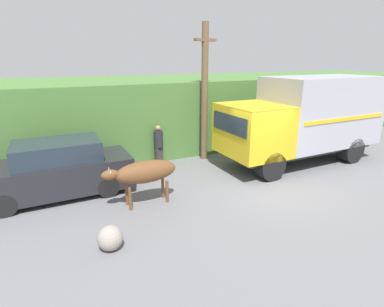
# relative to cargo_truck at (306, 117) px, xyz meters

# --- Properties ---
(ground_plane) EXTENTS (60.00, 60.00, 0.00)m
(ground_plane) POSITION_rel_cargo_truck_xyz_m (-3.19, -1.32, -1.87)
(ground_plane) COLOR slate
(hillside_embankment) EXTENTS (32.00, 6.73, 3.20)m
(hillside_embankment) POSITION_rel_cargo_truck_xyz_m (-3.19, 5.93, -0.27)
(hillside_embankment) COLOR #4C7A38
(hillside_embankment) RESTS_ON ground_plane
(building_backdrop) EXTENTS (6.10, 2.70, 3.13)m
(building_backdrop) POSITION_rel_cargo_truck_xyz_m (-7.13, 4.13, -0.29)
(building_backdrop) COLOR #C6B793
(building_backdrop) RESTS_ON ground_plane
(cargo_truck) EXTENTS (6.88, 2.46, 3.45)m
(cargo_truck) POSITION_rel_cargo_truck_xyz_m (0.00, 0.00, 0.00)
(cargo_truck) COLOR #2D2D2D
(cargo_truck) RESTS_ON ground_plane
(brown_cow) EXTENTS (2.18, 0.65, 1.34)m
(brown_cow) POSITION_rel_cargo_truck_xyz_m (-7.08, -0.80, -0.87)
(brown_cow) COLOR brown
(brown_cow) RESTS_ON ground_plane
(parked_suv) EXTENTS (4.48, 1.76, 1.76)m
(parked_suv) POSITION_rel_cargo_truck_xyz_m (-9.33, 0.94, -1.03)
(parked_suv) COLOR #232328
(parked_suv) RESTS_ON ground_plane
(pedestrian_on_hill) EXTENTS (0.44, 0.44, 1.62)m
(pedestrian_on_hill) POSITION_rel_cargo_truck_xyz_m (-5.50, 2.30, -0.99)
(pedestrian_on_hill) COLOR #38332D
(pedestrian_on_hill) RESTS_ON ground_plane
(utility_pole) EXTENTS (0.90, 0.27, 5.48)m
(utility_pole) POSITION_rel_cargo_truck_xyz_m (-3.49, 2.18, 0.97)
(utility_pole) COLOR brown
(utility_pole) RESTS_ON ground_plane
(roadside_rock) EXTENTS (0.58, 0.58, 0.58)m
(roadside_rock) POSITION_rel_cargo_truck_xyz_m (-8.49, -2.59, -1.58)
(roadside_rock) COLOR gray
(roadside_rock) RESTS_ON ground_plane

